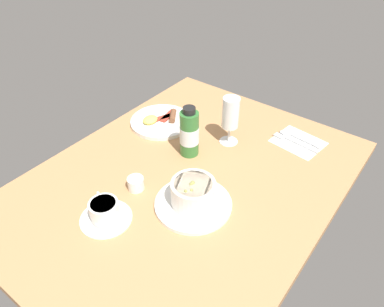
{
  "coord_description": "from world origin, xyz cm",
  "views": [
    {
      "loc": [
        -65.96,
        -52.67,
        76.73
      ],
      "look_at": [
        3.3,
        -0.01,
        7.94
      ],
      "focal_mm": 34.37,
      "sensor_mm": 36.0,
      "label": 1
    }
  ],
  "objects": [
    {
      "name": "creamer_jug",
      "position": [
        -12.35,
        9.03,
        2.09
      ],
      "size": [
        4.88,
        5.89,
        4.72
      ],
      "color": "white",
      "rests_on": "ground_plane"
    },
    {
      "name": "sauce_bottle_green",
      "position": [
        11.08,
        7.01,
        8.12
      ],
      "size": [
        6.37,
        6.37,
        17.74
      ],
      "color": "#337233",
      "rests_on": "ground_plane"
    },
    {
      "name": "wine_glass",
      "position": [
        24.53,
        -0.32,
        10.99
      ],
      "size": [
        6.46,
        6.46,
        17.31
      ],
      "color": "white",
      "rests_on": "ground_plane"
    },
    {
      "name": "cutlery_setting",
      "position": [
        38.99,
        -19.3,
        0.26
      ],
      "size": [
        15.7,
        17.69,
        0.9
      ],
      "color": "white",
      "rests_on": "ground_plane"
    },
    {
      "name": "coffee_cup",
      "position": [
        -26.11,
        7.33,
        2.77
      ],
      "size": [
        14.3,
        14.3,
        6.26
      ],
      "color": "white",
      "rests_on": "ground_plane"
    },
    {
      "name": "breakfast_plate",
      "position": [
        18.95,
        26.52,
        0.94
      ],
      "size": [
        22.94,
        22.94,
        3.7
      ],
      "color": "white",
      "rests_on": "ground_plane"
    },
    {
      "name": "ground_plane",
      "position": [
        0.0,
        0.0,
        -1.5
      ],
      "size": [
        110.0,
        84.0,
        3.0
      ],
      "primitive_type": "cube",
      "color": "#B27F51"
    },
    {
      "name": "porridge_bowl",
      "position": [
        -7.61,
        -8.75,
        3.93
      ],
      "size": [
        22.03,
        22.03,
        9.36
      ],
      "color": "white",
      "rests_on": "ground_plane"
    }
  ]
}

